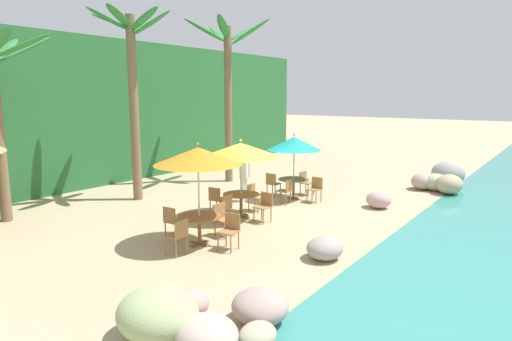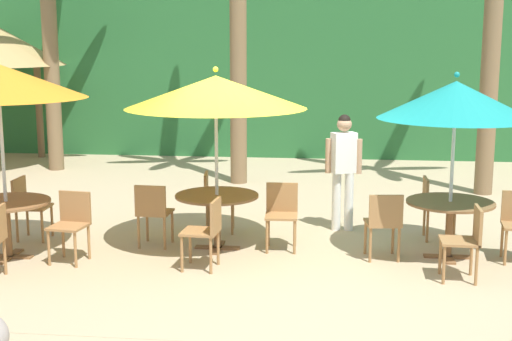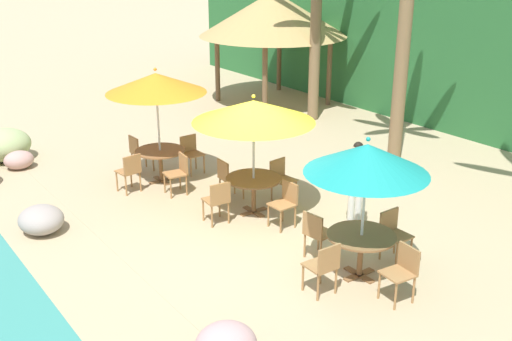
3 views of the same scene
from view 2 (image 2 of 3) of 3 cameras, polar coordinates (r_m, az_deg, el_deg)
The scene contains 18 objects.
ground_plane at distance 9.07m, azimuth 0.04°, elevation -7.07°, with size 120.00×120.00×0.00m, color tan.
terrace_deck at distance 9.07m, azimuth 0.04°, elevation -7.05°, with size 18.00×5.20×0.01m.
foliage_backdrop at distance 17.62m, azimuth 3.33°, elevation 11.32°, with size 28.00×2.40×6.00m.
dining_table_orange at distance 9.45m, azimuth -19.53°, elevation -3.10°, with size 1.10×1.10×0.74m.
chair_orange_seaward at distance 9.12m, azimuth -14.69°, elevation -3.96°, with size 0.47×0.48×0.87m.
chair_orange_inland at distance 10.26m, azimuth -18.01°, elevation -2.54°, with size 0.44×0.43×0.87m.
umbrella_yellow at distance 9.08m, azimuth -3.27°, elevation 6.35°, with size 2.35×2.35×2.41m.
dining_table_yellow at distance 9.30m, azimuth -3.17°, elevation -2.71°, with size 1.10×1.10×0.74m.
chair_yellow_seaward at distance 9.35m, azimuth 2.09°, elevation -3.27°, with size 0.44×0.44×0.87m.
chair_yellow_inland at distance 10.16m, azimuth -3.43°, elevation -2.17°, with size 0.47×0.47×0.87m.
chair_yellow_left at distance 9.46m, azimuth -8.32°, elevation -3.21°, with size 0.44×0.45×0.87m.
chair_yellow_right at distance 8.51m, azimuth -3.97°, elevation -4.68°, with size 0.46×0.45×0.87m.
umbrella_teal at distance 9.01m, azimuth 15.84°, elevation 5.50°, with size 1.92×1.92×2.36m.
dining_table_teal at distance 9.23m, azimuth 15.41°, elevation -3.18°, with size 1.10×1.10×0.74m.
chair_teal_inland at distance 10.06m, azimuth 14.14°, elevation -2.60°, with size 0.43×0.42×0.87m.
chair_teal_left at distance 8.97m, azimuth 10.31°, elevation -4.03°, with size 0.47×0.48×0.87m.
chair_teal_right at distance 8.45m, azimuth 16.72°, elevation -5.20°, with size 0.44×0.43×0.87m.
waiter_in_white at distance 10.21m, azimuth 7.09°, elevation 0.54°, with size 0.52×0.32×1.70m.
Camera 2 is at (0.95, -8.59, 2.73)m, focal length 49.46 mm.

